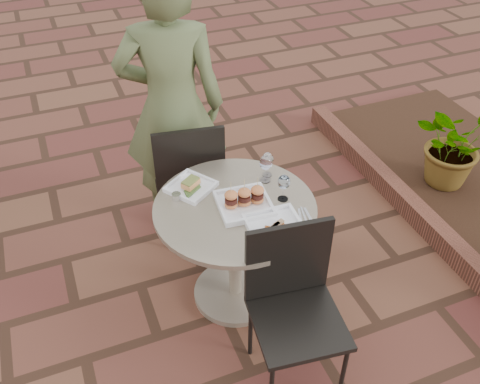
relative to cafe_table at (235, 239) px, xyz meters
name	(u,v)px	position (x,y,z in m)	size (l,w,h in m)	color
ground	(224,315)	(-0.12, -0.13, -0.48)	(60.00, 60.00, 0.00)	brown
cafe_table	(235,239)	(0.00, 0.00, 0.00)	(0.90, 0.90, 0.73)	gray
chair_far	(189,172)	(-0.08, 0.63, 0.07)	(0.50, 0.50, 0.93)	black
chair_near	(293,295)	(0.09, -0.55, 0.07)	(0.49, 0.49, 0.93)	black
diner	(172,108)	(-0.10, 0.82, 0.44)	(0.68, 0.44, 1.85)	#4E5A31
plate_salmon	(191,186)	(-0.18, 0.23, 0.26)	(0.32, 0.32, 0.06)	white
plate_sliders	(244,201)	(0.05, -0.02, 0.29)	(0.31, 0.31, 0.18)	white
plate_tuna	(276,227)	(0.13, -0.26, 0.26)	(0.30, 0.30, 0.03)	white
wine_glass_right	(284,183)	(0.27, -0.04, 0.36)	(0.07, 0.07, 0.16)	white
wine_glass_mid	(266,163)	(0.25, 0.15, 0.37)	(0.07, 0.07, 0.17)	white
wine_glass_far	(268,160)	(0.28, 0.19, 0.36)	(0.07, 0.07, 0.16)	white
steel_ramekin	(176,197)	(-0.28, 0.17, 0.27)	(0.05, 0.05, 0.04)	silver
cutlery_set	(306,220)	(0.31, -0.25, 0.25)	(0.10, 0.22, 0.00)	silver
planter_curb	(416,212)	(1.48, 0.17, -0.41)	(0.12, 3.00, 0.15)	brown
potted_plant_a	(454,143)	(1.93, 0.43, -0.08)	(0.61, 0.53, 0.68)	#33662D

